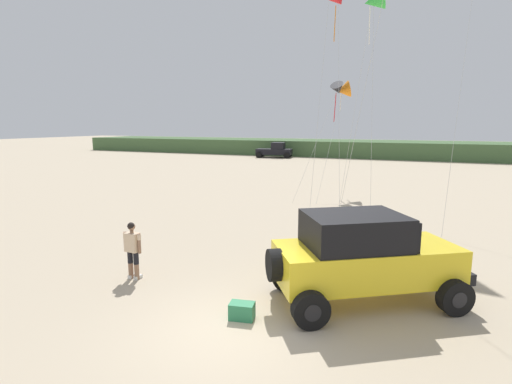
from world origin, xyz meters
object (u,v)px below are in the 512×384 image
kite_white_parafoil (338,89)px  kite_red_delta (374,1)px  cooler_box (242,311)px  distant_pickup (275,150)px  jeep (364,256)px  kite_pink_ribbon (343,90)px  person_watching (133,247)px

kite_white_parafoil → kite_red_delta: bearing=-62.8°
cooler_box → distant_pickup: distant_pickup is taller
kite_white_parafoil → distant_pickup: bearing=119.1°
jeep → cooler_box: 3.26m
distant_pickup → kite_red_delta: size_ratio=0.45×
kite_red_delta → kite_pink_ribbon: size_ratio=1.48×
person_watching → kite_white_parafoil: (2.01, 17.45, 5.62)m
kite_white_parafoil → cooler_box: bearing=-84.2°
person_watching → kite_pink_ribbon: (2.23, 18.09, 5.61)m
cooler_box → kite_red_delta: size_ratio=0.05×
person_watching → jeep: bearing=9.5°
cooler_box → jeep: bearing=28.8°
cooler_box → kite_white_parafoil: size_ratio=0.08×
distant_pickup → kite_pink_ribbon: (13.12, -22.59, 5.61)m
distant_pickup → kite_pink_ribbon: 26.73m
jeep → cooler_box: (-2.38, -1.99, -1.01)m
kite_pink_ribbon → distant_pickup: bearing=120.1°
jeep → person_watching: size_ratio=2.96×
cooler_box → distant_pickup: bearing=98.4°
kite_red_delta → cooler_box: bearing=-93.5°
jeep → cooler_box: size_ratio=8.83×
distant_pickup → kite_white_parafoil: 27.16m
person_watching → kite_red_delta: size_ratio=0.15×
kite_white_parafoil → kite_pink_ribbon: bearing=71.2°
person_watching → distant_pickup: bearing=105.0°
person_watching → kite_white_parafoil: 18.44m
person_watching → kite_white_parafoil: size_ratio=0.23×
kite_white_parafoil → kite_red_delta: 6.88m
kite_pink_ribbon → kite_white_parafoil: bearing=-108.8°
jeep → kite_white_parafoil: bearing=104.5°
distant_pickup → kite_red_delta: kite_red_delta is taller
jeep → cooler_box: bearing=-140.1°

